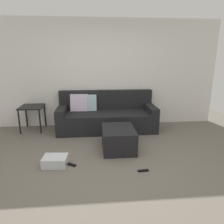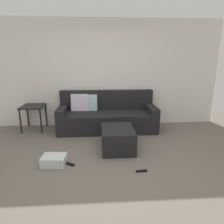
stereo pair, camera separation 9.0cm
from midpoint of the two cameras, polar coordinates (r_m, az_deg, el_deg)
name	(u,v)px [view 1 (the left image)]	position (r m, az deg, el deg)	size (l,w,h in m)	color
ground_plane	(110,168)	(3.38, -1.46, -15.49)	(7.57, 7.57, 0.00)	#6B6359
wall_back	(102,74)	(5.20, -3.20, 10.61)	(5.82, 0.10, 2.62)	silver
couch_sectional	(106,116)	(4.96, -2.21, -1.20)	(2.31, 0.89, 0.91)	black
ottoman	(118,139)	(3.93, 1.13, -7.48)	(0.60, 0.78, 0.42)	black
storage_bin	(55,161)	(3.56, -16.33, -13.02)	(0.39, 0.29, 0.16)	silver
side_table	(32,110)	(5.21, -21.97, 0.58)	(0.52, 0.56, 0.60)	black
remote_near_ottoman	(143,171)	(3.33, 7.97, -15.94)	(0.17, 0.04, 0.02)	black
remote_by_storage_bin	(72,165)	(3.52, -11.99, -14.24)	(0.16, 0.05, 0.02)	black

